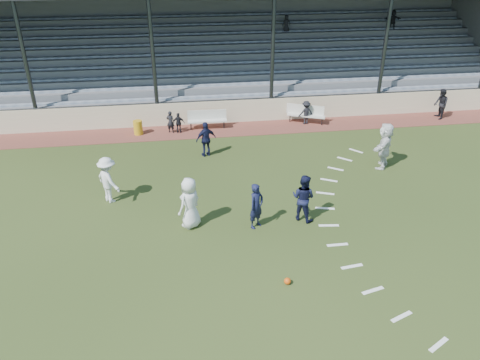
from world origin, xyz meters
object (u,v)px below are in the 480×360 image
(bench_left, at_px, (207,118))
(player_white_lead, at_px, (190,203))
(bench_right, at_px, (306,112))
(trash_bin, at_px, (138,128))
(football, at_px, (287,281))
(player_navy_lead, at_px, (256,206))
(official, at_px, (441,104))

(bench_left, distance_m, player_white_lead, 9.11)
(bench_right, relative_size, trash_bin, 2.80)
(trash_bin, relative_size, football, 3.51)
(bench_right, distance_m, trash_bin, 8.73)
(trash_bin, distance_m, player_white_lead, 8.96)
(bench_left, distance_m, trash_bin, 3.52)
(player_white_lead, bearing_deg, football, 83.87)
(football, xyz_separation_m, player_navy_lead, (-0.38, 3.08, 0.72))
(player_navy_lead, distance_m, official, 14.72)
(trash_bin, bearing_deg, bench_right, 2.48)
(player_white_lead, height_order, official, player_white_lead)
(bench_left, height_order, player_white_lead, player_white_lead)
(bench_left, height_order, official, official)
(football, bearing_deg, bench_right, 72.54)
(football, relative_size, official, 0.12)
(bench_right, bearing_deg, official, 20.92)
(player_navy_lead, bearing_deg, official, -1.90)
(bench_right, bearing_deg, player_navy_lead, -90.37)
(trash_bin, xyz_separation_m, player_navy_lead, (4.41, -9.03, 0.45))
(football, bearing_deg, trash_bin, 111.55)
(trash_bin, distance_m, player_navy_lead, 10.06)
(trash_bin, distance_m, football, 13.03)
(player_navy_lead, relative_size, official, 1.00)
(official, bearing_deg, player_navy_lead, -44.60)
(football, bearing_deg, player_white_lead, 127.08)
(bench_right, bearing_deg, trash_bin, -153.28)
(bench_left, xyz_separation_m, player_white_lead, (-1.31, -9.00, 0.34))
(bench_right, distance_m, official, 7.37)
(football, height_order, player_white_lead, player_white_lead)
(bench_right, xyz_separation_m, official, (7.35, -0.43, 0.25))
(bench_left, xyz_separation_m, official, (12.57, -0.38, 0.25))
(bench_left, relative_size, bench_right, 1.01)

